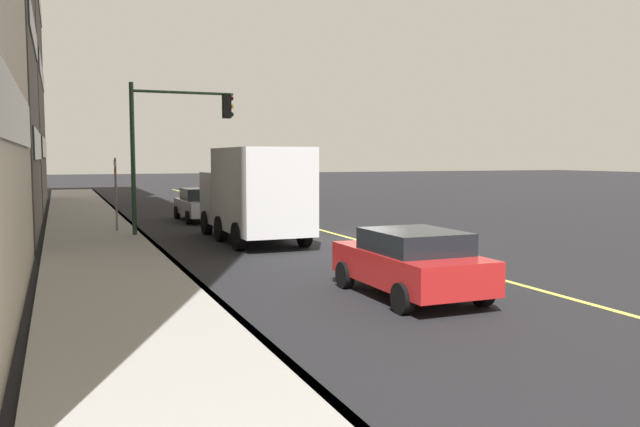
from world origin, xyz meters
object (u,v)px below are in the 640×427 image
(car_white, at_px, (201,204))
(truck_white, at_px, (254,193))
(car_red, at_px, (411,262))
(traffic_light_mast, at_px, (173,133))
(street_sign_post, at_px, (116,190))

(car_white, distance_m, truck_white, 8.22)
(car_red, bearing_deg, traffic_light_mast, 13.08)
(car_red, relative_size, traffic_light_mast, 0.71)
(car_white, distance_m, traffic_light_mast, 6.92)
(truck_white, xyz_separation_m, street_sign_post, (3.80, 4.33, 0.00))
(car_white, height_order, traffic_light_mast, traffic_light_mast)
(car_white, xyz_separation_m, truck_white, (-8.16, -0.20, 0.95))
(car_red, xyz_separation_m, truck_white, (9.96, 0.48, 0.96))
(car_red, relative_size, street_sign_post, 1.36)
(car_red, distance_m, traffic_light_mast, 13.02)
(car_red, distance_m, street_sign_post, 14.62)
(car_white, relative_size, car_red, 1.13)
(street_sign_post, bearing_deg, truck_white, -131.29)
(truck_white, bearing_deg, traffic_light_mast, 45.35)
(traffic_light_mast, xyz_separation_m, street_sign_post, (1.45, 1.94, -2.12))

